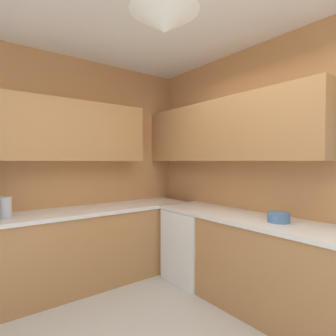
% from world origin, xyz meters
% --- Properties ---
extents(room_shell, '(4.20, 3.33, 2.79)m').
position_xyz_m(room_shell, '(-0.78, 0.59, 1.89)').
color(room_shell, '#C6844C').
rests_on(room_shell, ground_plane).
extents(counter_run_left, '(0.65, 2.94, 0.89)m').
position_xyz_m(counter_run_left, '(-1.73, 0.00, 0.44)').
color(counter_run_left, '#AD7542').
rests_on(counter_run_left, ground_plane).
extents(counter_run_back, '(3.29, 0.65, 0.89)m').
position_xyz_m(counter_run_back, '(0.21, 1.30, 0.44)').
color(counter_run_back, '#AD7542').
rests_on(counter_run_back, ground_plane).
extents(dishwasher, '(0.60, 0.60, 0.84)m').
position_xyz_m(dishwasher, '(-1.07, 1.27, 0.42)').
color(dishwasher, white).
rests_on(dishwasher, ground_plane).
extents(kettle, '(0.13, 0.13, 0.21)m').
position_xyz_m(kettle, '(-1.71, -0.67, 0.99)').
color(kettle, '#B7B7BC').
rests_on(kettle, counter_run_left).
extents(bowl, '(0.20, 0.20, 0.09)m').
position_xyz_m(bowl, '(0.01, 1.30, 0.93)').
color(bowl, '#4C7099').
rests_on(bowl, counter_run_back).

